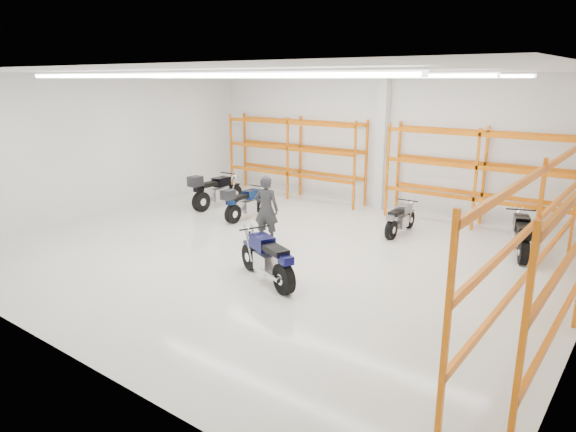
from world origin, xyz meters
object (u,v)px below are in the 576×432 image
Objects in this scene: standing_man at (266,209)px; structural_column at (382,143)px; motorcycle_main at (268,260)px; motorcycle_back_c at (400,220)px; motorcycle_back_b at (244,204)px; motorcycle_back_a at (214,191)px; motorcycle_back_d at (521,237)px.

structural_column reaches higher than standing_man.
motorcycle_main is 1.15× the size of motorcycle_back_c.
motorcycle_back_b is 1.13× the size of standing_man.
motorcycle_back_d is (9.70, 1.11, -0.09)m from motorcycle_back_a.
motorcycle_back_c is 3.23m from motorcycle_back_d.
standing_man reaches higher than motorcycle_back_c.
standing_man is at bearing -152.57° from motorcycle_back_d.
structural_column is (2.74, 3.89, 1.73)m from motorcycle_back_b.
standing_man is at bearing -97.47° from structural_column.
motorcycle_back_a is 1.13× the size of motorcycle_back_b.
motorcycle_back_b is at bearing -52.65° from standing_man.
motorcycle_main is 5.13m from motorcycle_back_c.
motorcycle_back_b reaches higher than motorcycle_back_d.
motorcycle_back_d is 1.13× the size of standing_man.
structural_column reaches higher than motorcycle_main.
structural_column is at bearing 127.85° from motorcycle_back_c.
motorcycle_back_a is (-5.74, 4.11, 0.07)m from motorcycle_main.
standing_man reaches higher than motorcycle_back_b.
structural_column is at bearing 155.97° from motorcycle_back_d.
motorcycle_main reaches higher than motorcycle_back_c.
standing_man is (-1.85, 2.21, 0.41)m from motorcycle_main.
motorcycle_main is at bearing 111.51° from standing_man.
motorcycle_back_a is 9.76m from motorcycle_back_d.
motorcycle_back_d is at bearing -24.03° from structural_column.
motorcycle_main is 5.31m from motorcycle_back_b.
motorcycle_back_a reaches higher than motorcycle_back_b.
motorcycle_main is at bearing -35.59° from motorcycle_back_a.
motorcycle_back_c is 3.56m from structural_column.
motorcycle_back_c is at bearing -52.15° from structural_column.
motorcycle_main is 1.02× the size of motorcycle_back_d.
motorcycle_back_c is 3.89m from standing_man.
motorcycle_main is 6.55m from motorcycle_back_d.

